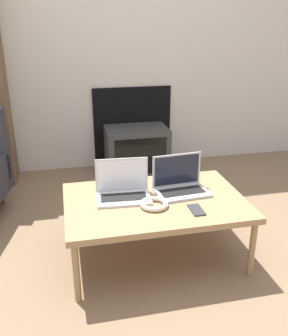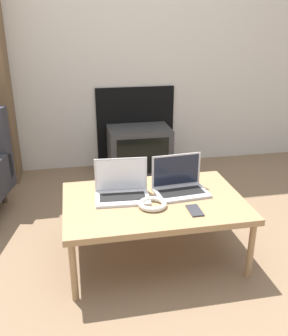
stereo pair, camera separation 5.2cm
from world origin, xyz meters
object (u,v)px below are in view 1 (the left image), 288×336
tv (137,150)px  laptop_left (123,189)px  laptop_right (180,184)px  headphones (154,204)px  phone (196,210)px

tv → laptop_left: bearing=-104.8°
laptop_left → laptop_right: bearing=3.8°
headphones → laptop_right: bearing=38.4°
laptop_right → tv: laptop_right is taller
laptop_right → headphones: 0.26m
laptop_left → headphones: size_ratio=1.99×
laptop_right → phone: (0.01, -0.26, -0.05)m
laptop_left → tv: 1.38m
laptop_right → tv: size_ratio=0.58×
laptop_left → laptop_right: same height
laptop_right → laptop_left: bearing=175.0°
headphones → tv: (0.20, 1.47, -0.19)m
laptop_right → phone: 0.27m
laptop_right → phone: size_ratio=2.52×
phone → laptop_right: bearing=93.2°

